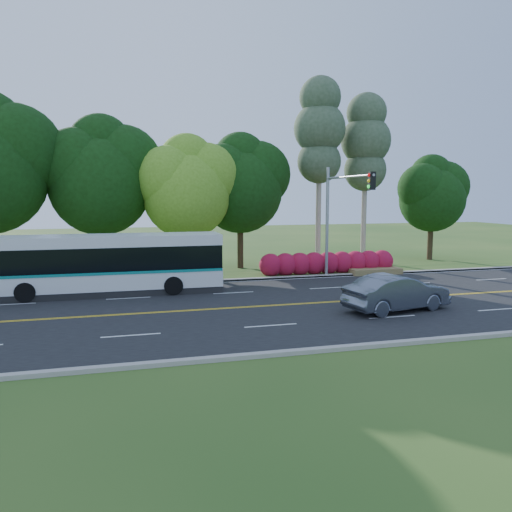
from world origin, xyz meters
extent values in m
plane|color=#284D19|center=(0.00, 0.00, 0.00)|extent=(120.00, 120.00, 0.00)
cube|color=black|center=(0.00, 0.00, 0.01)|extent=(60.00, 14.00, 0.02)
cube|color=#A39C93|center=(0.00, 7.15, 0.07)|extent=(60.00, 0.30, 0.15)
cube|color=#A39C93|center=(0.00, -7.15, 0.07)|extent=(60.00, 0.30, 0.15)
cube|color=#284D19|center=(0.00, 9.00, 0.05)|extent=(60.00, 4.00, 0.10)
cube|color=gold|center=(0.00, -0.08, 0.02)|extent=(57.00, 0.10, 0.00)
cube|color=gold|center=(0.00, 0.08, 0.02)|extent=(57.00, 0.10, 0.00)
cube|color=silver|center=(-6.00, -3.50, 0.02)|extent=(2.20, 0.12, 0.00)
cube|color=silver|center=(-0.50, -3.50, 0.02)|extent=(2.20, 0.12, 0.00)
cube|color=silver|center=(5.00, -3.50, 0.02)|extent=(2.20, 0.12, 0.00)
cube|color=silver|center=(10.50, -3.50, 0.02)|extent=(2.20, 0.12, 0.00)
cube|color=silver|center=(-11.50, 3.50, 0.02)|extent=(2.20, 0.12, 0.00)
cube|color=silver|center=(-6.00, 3.50, 0.02)|extent=(2.20, 0.12, 0.00)
cube|color=silver|center=(-0.50, 3.50, 0.02)|extent=(2.20, 0.12, 0.00)
cube|color=silver|center=(5.00, 3.50, 0.02)|extent=(2.20, 0.12, 0.00)
cube|color=silver|center=(10.50, 3.50, 0.02)|extent=(2.20, 0.12, 0.00)
cube|color=silver|center=(16.00, 3.50, 0.02)|extent=(2.20, 0.12, 0.00)
cube|color=silver|center=(0.00, 6.85, 0.02)|extent=(57.00, 0.12, 0.00)
cube|color=silver|center=(0.00, -6.85, 0.02)|extent=(57.00, 0.12, 0.00)
sphere|color=black|center=(-12.38, 11.30, 7.92)|extent=(5.76, 5.76, 5.76)
cylinder|color=#2F2014|center=(-7.50, 12.00, 1.80)|extent=(0.44, 0.44, 3.60)
sphere|color=black|center=(-7.50, 12.00, 5.91)|extent=(6.60, 6.60, 6.60)
sphere|color=black|center=(-6.02, 12.30, 7.23)|extent=(5.28, 5.28, 5.28)
sphere|color=black|center=(-8.82, 11.80, 7.06)|extent=(4.95, 4.95, 4.95)
sphere|color=black|center=(-7.40, 12.40, 8.38)|extent=(4.29, 4.29, 4.29)
cylinder|color=#2F2014|center=(-2.00, 11.00, 1.62)|extent=(0.44, 0.44, 3.24)
sphere|color=#578B1C|center=(-2.00, 11.00, 5.27)|extent=(5.80, 5.80, 5.80)
sphere|color=#578B1C|center=(-0.69, 11.30, 6.43)|extent=(4.64, 4.64, 4.64)
sphere|color=#578B1C|center=(-3.16, 10.80, 6.29)|extent=(4.35, 4.35, 4.35)
sphere|color=#578B1C|center=(-1.90, 11.40, 7.45)|extent=(3.77, 3.77, 3.77)
cylinder|color=#2F2014|center=(2.00, 12.50, 1.71)|extent=(0.44, 0.44, 3.42)
sphere|color=black|center=(2.00, 12.50, 5.52)|extent=(6.00, 6.00, 6.00)
sphere|color=black|center=(3.35, 12.80, 6.72)|extent=(4.80, 4.80, 4.80)
sphere|color=black|center=(0.80, 12.30, 6.57)|extent=(4.50, 4.50, 4.50)
sphere|color=black|center=(2.10, 12.90, 7.77)|extent=(3.90, 3.90, 3.90)
cylinder|color=#A89987|center=(8.00, 12.50, 4.90)|extent=(0.40, 0.40, 9.80)
sphere|color=#374B2F|center=(8.00, 12.50, 7.70)|extent=(3.23, 3.23, 3.23)
sphere|color=#374B2F|center=(8.00, 12.50, 10.08)|extent=(3.80, 3.80, 3.80)
sphere|color=#374B2F|center=(8.00, 12.50, 12.32)|extent=(3.04, 3.04, 3.04)
cylinder|color=#A89987|center=(12.00, 13.00, 4.55)|extent=(0.40, 0.40, 9.10)
sphere|color=#374B2F|center=(12.00, 13.00, 7.15)|extent=(3.23, 3.23, 3.23)
sphere|color=#374B2F|center=(12.00, 13.00, 9.36)|extent=(3.80, 3.80, 3.80)
sphere|color=#374B2F|center=(12.00, 13.00, 11.44)|extent=(3.04, 3.04, 3.04)
cylinder|color=#2F2014|center=(18.00, 13.00, 1.53)|extent=(0.44, 0.44, 3.06)
sphere|color=black|center=(18.00, 13.00, 4.88)|extent=(5.20, 5.20, 5.20)
sphere|color=black|center=(19.17, 13.30, 5.92)|extent=(4.16, 4.16, 4.16)
sphere|color=black|center=(16.96, 12.80, 5.79)|extent=(3.90, 3.90, 3.90)
sphere|color=black|center=(18.10, 13.40, 6.83)|extent=(3.38, 3.38, 3.38)
sphere|color=#A10D3E|center=(3.00, 8.20, 0.75)|extent=(1.50, 1.50, 1.50)
sphere|color=#A10D3E|center=(4.00, 8.20, 0.75)|extent=(1.50, 1.50, 1.50)
sphere|color=#A10D3E|center=(5.00, 8.20, 0.75)|extent=(1.50, 1.50, 1.50)
sphere|color=#A10D3E|center=(6.00, 8.20, 0.75)|extent=(1.50, 1.50, 1.50)
sphere|color=#A10D3E|center=(7.00, 8.20, 0.75)|extent=(1.50, 1.50, 1.50)
sphere|color=#A10D3E|center=(8.00, 8.20, 0.75)|extent=(1.50, 1.50, 1.50)
sphere|color=#A10D3E|center=(9.00, 8.20, 0.75)|extent=(1.50, 1.50, 1.50)
sphere|color=#A10D3E|center=(10.00, 8.20, 0.75)|extent=(1.50, 1.50, 1.50)
sphere|color=#A10D3E|center=(11.00, 8.20, 0.75)|extent=(1.50, 1.50, 1.50)
cube|color=olive|center=(10.00, 7.40, 0.20)|extent=(3.50, 1.40, 0.40)
cylinder|color=#95979D|center=(6.50, 7.30, 3.50)|extent=(0.20, 0.20, 7.00)
cylinder|color=#95979D|center=(6.50, 4.30, 6.30)|extent=(0.14, 6.00, 0.14)
cube|color=black|center=(6.50, 1.50, 6.00)|extent=(0.32, 0.28, 0.95)
sphere|color=red|center=(6.33, 1.50, 6.30)|extent=(0.18, 0.18, 0.18)
sphere|color=yellow|center=(6.33, 1.50, 6.00)|extent=(0.18, 0.18, 0.18)
sphere|color=#19D833|center=(6.33, 1.50, 5.70)|extent=(0.18, 0.18, 0.18)
cube|color=silver|center=(-7.04, 4.94, 0.87)|extent=(12.04, 2.65, 0.99)
cube|color=black|center=(-7.04, 4.94, 1.99)|extent=(11.98, 2.69, 1.24)
cube|color=silver|center=(-7.04, 4.94, 2.89)|extent=(12.04, 2.65, 0.56)
cube|color=#0E7E79|center=(-7.04, 4.94, 1.30)|extent=(11.98, 2.70, 0.14)
cube|color=black|center=(-7.04, 4.94, 0.20)|extent=(12.04, 2.55, 0.35)
cylinder|color=black|center=(-10.90, 3.77, 0.52)|extent=(1.00, 0.29, 1.00)
cylinder|color=black|center=(-10.88, 6.17, 0.52)|extent=(1.00, 0.29, 1.00)
cylinder|color=black|center=(-3.69, 3.72, 0.52)|extent=(1.00, 0.29, 1.00)
cylinder|color=black|center=(-3.67, 6.11, 0.52)|extent=(1.00, 0.29, 1.00)
imported|color=slate|center=(5.82, -2.45, 0.85)|extent=(5.26, 2.69, 1.65)
camera|label=1|loc=(-6.17, -22.36, 5.31)|focal=35.00mm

